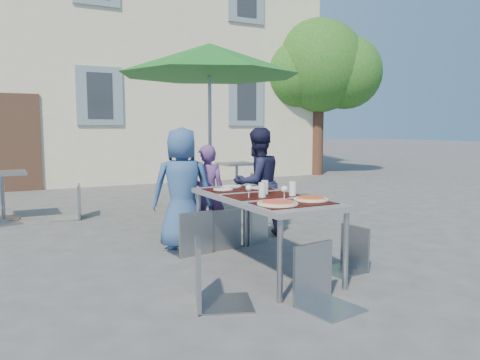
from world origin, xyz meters
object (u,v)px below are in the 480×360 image
patio_umbrella (209,61)px  bg_chair_r_0 (71,181)px  pizza_near_left (278,203)px  chair_2 (250,200)px  child_1 (207,193)px  chair_5 (322,239)px  child_0 (182,189)px  chair_0 (191,206)px  chair_1 (222,204)px  cafe_table_1 (237,174)px  bg_chair_r_1 (254,172)px  chair_4 (349,223)px  pizza_near_right (311,199)px  dining_table (263,201)px  child_2 (257,183)px  chair_3 (211,234)px  cafe_table_0 (2,187)px  bg_chair_l_1 (187,173)px

patio_umbrella → bg_chair_r_0: patio_umbrella is taller
pizza_near_left → chair_2: 1.70m
child_1 → chair_5: 2.42m
child_0 → patio_umbrella: patio_umbrella is taller
chair_0 → bg_chair_r_0: 2.97m
chair_1 → cafe_table_1: 4.03m
chair_0 → child_1: bearing=50.0°
child_1 → chair_5: (-0.05, -2.42, -0.06)m
chair_0 → chair_1: bearing=9.7°
bg_chair_r_1 → patio_umbrella: bearing=-135.3°
child_0 → chair_4: size_ratio=1.71×
chair_4 → chair_5: size_ratio=0.89×
pizza_near_right → bg_chair_r_0: size_ratio=0.32×
chair_2 → patio_umbrella: size_ratio=0.32×
child_0 → dining_table: bearing=127.7°
cafe_table_1 → bg_chair_r_1: (0.44, 0.06, 0.03)m
child_2 → patio_umbrella: 2.30m
bg_chair_r_0 → dining_table: bearing=-70.3°
bg_chair_r_0 → bg_chair_r_1: bg_chair_r_0 is taller
child_1 → bg_chair_r_1: child_1 is taller
child_0 → cafe_table_1: bearing=-108.8°
child_1 → patio_umbrella: patio_umbrella is taller
chair_1 → chair_3: size_ratio=0.91×
chair_0 → chair_5: size_ratio=1.01×
child_2 → cafe_table_1: child_2 is taller
child_2 → chair_1: child_2 is taller
chair_4 → chair_5: 1.05m
pizza_near_right → bg_chair_r_1: size_ratio=0.36×
bg_chair_r_0 → chair_2: bearing=-56.8°
child_0 → child_1: 0.46m
chair_0 → chair_3: 1.59m
chair_2 → cafe_table_1: (1.55, 3.42, -0.05)m
dining_table → cafe_table_1: 4.87m
child_1 → cafe_table_0: (-2.27, 2.71, -0.09)m
child_1 → chair_3: child_1 is taller
bg_chair_r_0 → patio_umbrella: bearing=-25.6°
child_0 → chair_2: size_ratio=1.57×
cafe_table_1 → child_0: bearing=-126.0°
child_1 → chair_1: 0.41m
dining_table → child_1: child_1 is taller
dining_table → chair_2: (0.42, 1.02, -0.16)m
chair_0 → chair_3: size_ratio=0.95×
bg_chair_l_1 → child_2: bearing=-95.4°
chair_3 → chair_5: size_ratio=1.06×
cafe_table_1 → chair_5: bearing=-110.4°
patio_umbrella → bg_chair_l_1: (0.32, 1.85, -1.90)m
dining_table → chair_0: bearing=116.1°
cafe_table_1 → bg_chair_l_1: bg_chair_l_1 is taller
child_1 → child_2: 0.69m
cafe_table_0 → cafe_table_1: cafe_table_0 is taller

